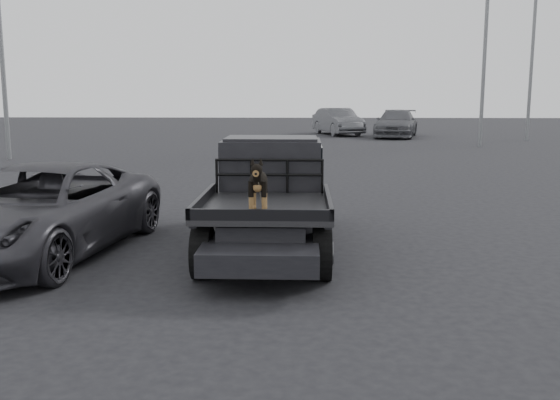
{
  "coord_description": "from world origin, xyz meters",
  "views": [
    {
      "loc": [
        -0.16,
        -8.18,
        2.55
      ],
      "look_at": [
        -0.45,
        -0.4,
        1.23
      ],
      "focal_mm": 40.0,
      "sensor_mm": 36.0,
      "label": 1
    }
  ],
  "objects_px": {
    "distant_car_b": "(396,124)",
    "distant_car_a": "(338,121)",
    "parked_suv": "(38,211)",
    "flatbed_ute": "(269,222)",
    "floodlight_far": "(535,6)",
    "floodlight_mid": "(487,6)",
    "dog": "(258,185)"
  },
  "relations": [
    {
      "from": "flatbed_ute",
      "to": "distant_car_b",
      "type": "height_order",
      "value": "distant_car_b"
    },
    {
      "from": "floodlight_mid",
      "to": "distant_car_a",
      "type": "bearing_deg",
      "value": 126.87
    },
    {
      "from": "parked_suv",
      "to": "floodlight_far",
      "type": "height_order",
      "value": "floodlight_far"
    },
    {
      "from": "floodlight_mid",
      "to": "dog",
      "type": "bearing_deg",
      "value": -112.59
    },
    {
      "from": "distant_car_b",
      "to": "parked_suv",
      "type": "bearing_deg",
      "value": -95.59
    },
    {
      "from": "distant_car_a",
      "to": "distant_car_b",
      "type": "xyz_separation_m",
      "value": [
        3.37,
        -2.01,
        -0.03
      ]
    },
    {
      "from": "parked_suv",
      "to": "distant_car_b",
      "type": "xyz_separation_m",
      "value": [
        9.73,
        28.08,
        0.08
      ]
    },
    {
      "from": "dog",
      "to": "flatbed_ute",
      "type": "bearing_deg",
      "value": 87.4
    },
    {
      "from": "distant_car_b",
      "to": "floodlight_mid",
      "type": "xyz_separation_m",
      "value": [
        3.13,
        -6.66,
        5.86
      ]
    },
    {
      "from": "distant_car_a",
      "to": "distant_car_b",
      "type": "relative_size",
      "value": 0.91
    },
    {
      "from": "distant_car_a",
      "to": "floodlight_mid",
      "type": "distance_m",
      "value": 12.31
    },
    {
      "from": "parked_suv",
      "to": "distant_car_a",
      "type": "relative_size",
      "value": 1.03
    },
    {
      "from": "dog",
      "to": "distant_car_b",
      "type": "height_order",
      "value": "dog"
    },
    {
      "from": "distant_car_b",
      "to": "floodlight_far",
      "type": "relative_size",
      "value": 0.42
    },
    {
      "from": "flatbed_ute",
      "to": "floodlight_far",
      "type": "distance_m",
      "value": 29.22
    },
    {
      "from": "flatbed_ute",
      "to": "floodlight_mid",
      "type": "height_order",
      "value": "floodlight_mid"
    },
    {
      "from": "dog",
      "to": "floodlight_far",
      "type": "height_order",
      "value": "floodlight_far"
    },
    {
      "from": "distant_car_b",
      "to": "distant_car_a",
      "type": "bearing_deg",
      "value": 162.69
    },
    {
      "from": "distant_car_b",
      "to": "floodlight_mid",
      "type": "bearing_deg",
      "value": -51.29
    },
    {
      "from": "dog",
      "to": "parked_suv",
      "type": "bearing_deg",
      "value": 165.77
    },
    {
      "from": "distant_car_a",
      "to": "floodlight_mid",
      "type": "bearing_deg",
      "value": -70.94
    },
    {
      "from": "flatbed_ute",
      "to": "floodlight_far",
      "type": "xyz_separation_m",
      "value": [
        13.02,
        25.28,
        6.75
      ]
    },
    {
      "from": "parked_suv",
      "to": "floodlight_mid",
      "type": "height_order",
      "value": "floodlight_mid"
    },
    {
      "from": "distant_car_a",
      "to": "floodlight_far",
      "type": "height_order",
      "value": "floodlight_far"
    },
    {
      "from": "dog",
      "to": "parked_suv",
      "type": "relative_size",
      "value": 0.14
    },
    {
      "from": "floodlight_far",
      "to": "floodlight_mid",
      "type": "bearing_deg",
      "value": -130.92
    },
    {
      "from": "flatbed_ute",
      "to": "parked_suv",
      "type": "distance_m",
      "value": 3.69
    },
    {
      "from": "flatbed_ute",
      "to": "parked_suv",
      "type": "height_order",
      "value": "parked_suv"
    },
    {
      "from": "flatbed_ute",
      "to": "floodlight_mid",
      "type": "bearing_deg",
      "value": 66.17
    },
    {
      "from": "parked_suv",
      "to": "floodlight_far",
      "type": "xyz_separation_m",
      "value": [
        16.66,
        25.8,
        6.49
      ]
    },
    {
      "from": "parked_suv",
      "to": "dog",
      "type": "bearing_deg",
      "value": -6.55
    },
    {
      "from": "distant_car_a",
      "to": "flatbed_ute",
      "type": "bearing_deg",
      "value": -113.07
    }
  ]
}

